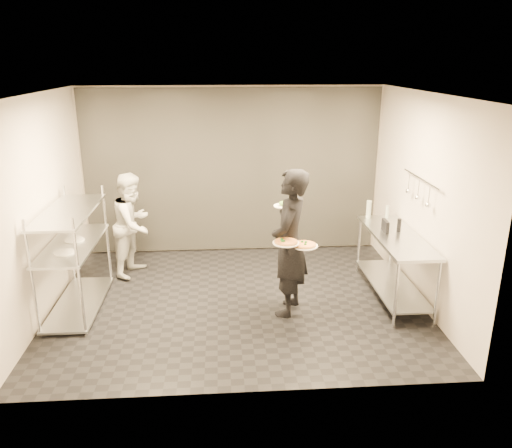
{
  "coord_description": "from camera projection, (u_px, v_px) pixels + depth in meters",
  "views": [
    {
      "loc": [
        -0.19,
        -6.24,
        3.21
      ],
      "look_at": [
        0.26,
        0.07,
        1.1
      ],
      "focal_mm": 35.0,
      "sensor_mm": 36.0,
      "label": 1
    }
  ],
  "objects": [
    {
      "name": "pos_monitor",
      "position": [
        385.0,
        226.0,
        6.89
      ],
      "size": [
        0.05,
        0.23,
        0.17
      ],
      "primitive_type": "cube",
      "rotation": [
        0.0,
        0.0,
        -0.03
      ],
      "color": "black",
      "rests_on": "prep_counter"
    },
    {
      "name": "bottle_green",
      "position": [
        369.0,
        209.0,
        7.5
      ],
      "size": [
        0.07,
        0.07,
        0.26
      ],
      "primitive_type": "cylinder",
      "color": "#919F92",
      "rests_on": "prep_counter"
    },
    {
      "name": "salad_plate",
      "position": [
        283.0,
        204.0,
        6.49
      ],
      "size": [
        0.25,
        0.25,
        0.07
      ],
      "color": "white",
      "rests_on": "waiter"
    },
    {
      "name": "utensil_rail",
      "position": [
        419.0,
        190.0,
        6.61
      ],
      "size": [
        0.07,
        1.2,
        0.31
      ],
      "color": "silver",
      "rests_on": "room_shell"
    },
    {
      "name": "waiter",
      "position": [
        289.0,
        243.0,
        6.36
      ],
      "size": [
        0.68,
        0.82,
        1.93
      ],
      "primitive_type": "imported",
      "rotation": [
        0.0,
        0.0,
        -1.93
      ],
      "color": "black",
      "rests_on": "ground"
    },
    {
      "name": "pizza_plate_far",
      "position": [
        305.0,
        245.0,
        6.15
      ],
      "size": [
        0.33,
        0.33,
        0.05
      ],
      "color": "white",
      "rests_on": "waiter"
    },
    {
      "name": "prep_counter",
      "position": [
        395.0,
        255.0,
        6.89
      ],
      "size": [
        0.6,
        1.8,
        0.92
      ],
      "color": "silver",
      "rests_on": "ground"
    },
    {
      "name": "bottle_clear",
      "position": [
        387.0,
        211.0,
        7.53
      ],
      "size": [
        0.05,
        0.05,
        0.18
      ],
      "primitive_type": "cylinder",
      "color": "#919F92",
      "rests_on": "prep_counter"
    },
    {
      "name": "bottle_dark",
      "position": [
        399.0,
        225.0,
        6.88
      ],
      "size": [
        0.06,
        0.06,
        0.19
      ],
      "primitive_type": "cylinder",
      "color": "black",
      "rests_on": "prep_counter"
    },
    {
      "name": "pass_rack",
      "position": [
        74.0,
        254.0,
        6.54
      ],
      "size": [
        0.6,
        1.6,
        1.5
      ],
      "color": "silver",
      "rests_on": "ground"
    },
    {
      "name": "chef",
      "position": [
        133.0,
        224.0,
        7.62
      ],
      "size": [
        0.83,
        0.94,
        1.6
      ],
      "primitive_type": "imported",
      "rotation": [
        0.0,
        0.0,
        1.22
      ],
      "color": "silver",
      "rests_on": "ground"
    },
    {
      "name": "room_shell",
      "position": [
        234.0,
        183.0,
        7.61
      ],
      "size": [
        5.0,
        4.0,
        2.8
      ],
      "color": "black",
      "rests_on": "ground"
    },
    {
      "name": "pizza_plate_near",
      "position": [
        286.0,
        242.0,
        6.09
      ],
      "size": [
        0.33,
        0.33,
        0.05
      ],
      "color": "white",
      "rests_on": "waiter"
    }
  ]
}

